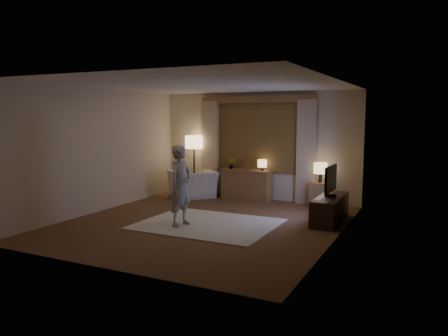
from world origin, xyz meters
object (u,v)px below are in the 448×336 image
Objects in this scene: tv_stand at (330,209)px; person at (181,185)px; armchair at (193,184)px; side_table at (320,195)px; sideboard at (247,186)px.

person is at bearing -147.97° from tv_stand.
armchair is 1.87× the size of side_table.
armchair is 0.70× the size of person.
side_table is at bearing -26.90° from person.
sideboard reaches higher than tv_stand.
tv_stand is at bearing 112.55° from armchair.
sideboard is 2.69m from tv_stand.
armchair is at bearing -164.16° from sideboard.
sideboard is at bearing 178.41° from side_table.
side_table is 1.41m from tv_stand.
person is at bearing 63.60° from armchair.
side_table is at bearing 111.56° from tv_stand.
sideboard is at bearing 5.22° from person.
armchair reaches higher than tv_stand.
person reaches higher than side_table.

